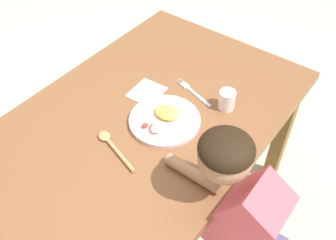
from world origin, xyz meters
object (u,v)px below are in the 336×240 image
at_px(fork, 193,92).
at_px(drinking_cup, 227,100).
at_px(spoon, 112,146).
at_px(person, 239,239).
at_px(plate, 164,120).

xyz_separation_m(fork, drinking_cup, (0.01, -0.15, 0.04)).
bearing_deg(spoon, person, -156.20).
xyz_separation_m(plate, fork, (0.21, 0.01, -0.01)).
distance_m(fork, spoon, 0.42).
height_order(spoon, person, person).
distance_m(spoon, drinking_cup, 0.48).
relative_size(fork, spoon, 0.92).
bearing_deg(spoon, fork, -82.11).
xyz_separation_m(fork, spoon, (-0.42, 0.06, 0.00)).
bearing_deg(plate, person, -108.35).
height_order(fork, person, person).
xyz_separation_m(plate, spoon, (-0.21, 0.07, -0.01)).
bearing_deg(plate, fork, 2.71).
relative_size(plate, fork, 1.31).
bearing_deg(fork, person, 158.22).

